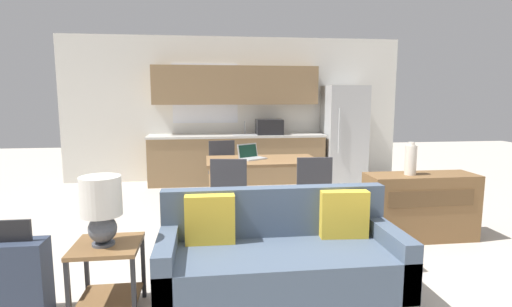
{
  "coord_description": "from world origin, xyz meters",
  "views": [
    {
      "loc": [
        -0.58,
        -3.02,
        1.61
      ],
      "look_at": [
        -0.0,
        1.5,
        0.95
      ],
      "focal_mm": 28.0,
      "sensor_mm": 36.0,
      "label": 1
    }
  ],
  "objects_px": {
    "dining_chair_far_left": "(223,169)",
    "laptop": "(251,155)",
    "refrigerator": "(344,134)",
    "side_table": "(108,267)",
    "dining_chair_near_left": "(230,194)",
    "couch": "(279,255)",
    "credenza": "(420,207)",
    "vase": "(411,160)",
    "table_lamp": "(101,205)",
    "dining_chair_near_right": "(312,191)",
    "dining_table": "(262,164)",
    "suitcase": "(16,278)"
  },
  "relations": [
    {
      "from": "dining_chair_near_right",
      "to": "dining_chair_far_left",
      "type": "bearing_deg",
      "value": -55.97
    },
    {
      "from": "dining_table",
      "to": "dining_chair_near_left",
      "type": "bearing_deg",
      "value": -121.33
    },
    {
      "from": "side_table",
      "to": "table_lamp",
      "type": "height_order",
      "value": "table_lamp"
    },
    {
      "from": "side_table",
      "to": "suitcase",
      "type": "bearing_deg",
      "value": 176.28
    },
    {
      "from": "side_table",
      "to": "laptop",
      "type": "xyz_separation_m",
      "value": [
        1.33,
        2.37,
        0.45
      ]
    },
    {
      "from": "dining_table",
      "to": "couch",
      "type": "xyz_separation_m",
      "value": [
        -0.17,
        -2.18,
        -0.36
      ]
    },
    {
      "from": "dining_table",
      "to": "vase",
      "type": "relative_size",
      "value": 4.06
    },
    {
      "from": "vase",
      "to": "dining_chair_near_left",
      "type": "distance_m",
      "value": 2.05
    },
    {
      "from": "credenza",
      "to": "vase",
      "type": "distance_m",
      "value": 0.56
    },
    {
      "from": "table_lamp",
      "to": "suitcase",
      "type": "xyz_separation_m",
      "value": [
        -0.64,
        0.06,
        -0.54
      ]
    },
    {
      "from": "vase",
      "to": "suitcase",
      "type": "distance_m",
      "value": 3.86
    },
    {
      "from": "dining_table",
      "to": "dining_chair_near_right",
      "type": "xyz_separation_m",
      "value": [
        0.47,
        -0.8,
        -0.19
      ]
    },
    {
      "from": "credenza",
      "to": "laptop",
      "type": "distance_m",
      "value": 2.18
    },
    {
      "from": "dining_chair_far_left",
      "to": "laptop",
      "type": "height_order",
      "value": "laptop"
    },
    {
      "from": "dining_chair_near_right",
      "to": "side_table",
      "type": "bearing_deg",
      "value": 40.6
    },
    {
      "from": "side_table",
      "to": "suitcase",
      "type": "xyz_separation_m",
      "value": [
        -0.66,
        0.04,
        -0.07
      ]
    },
    {
      "from": "refrigerator",
      "to": "side_table",
      "type": "height_order",
      "value": "refrigerator"
    },
    {
      "from": "credenza",
      "to": "dining_chair_near_right",
      "type": "bearing_deg",
      "value": 165.56
    },
    {
      "from": "credenza",
      "to": "laptop",
      "type": "bearing_deg",
      "value": 146.84
    },
    {
      "from": "couch",
      "to": "suitcase",
      "type": "xyz_separation_m",
      "value": [
        -1.97,
        -0.08,
        -0.04
      ]
    },
    {
      "from": "side_table",
      "to": "couch",
      "type": "bearing_deg",
      "value": 5.18
    },
    {
      "from": "dining_chair_far_left",
      "to": "vase",
      "type": "bearing_deg",
      "value": -51.76
    },
    {
      "from": "dining_chair_far_left",
      "to": "credenza",
      "type": "bearing_deg",
      "value": -49.62
    },
    {
      "from": "dining_chair_far_left",
      "to": "dining_table",
      "type": "bearing_deg",
      "value": -66.24
    },
    {
      "from": "side_table",
      "to": "credenza",
      "type": "height_order",
      "value": "credenza"
    },
    {
      "from": "dining_chair_near_right",
      "to": "laptop",
      "type": "bearing_deg",
      "value": -51.7
    },
    {
      "from": "laptop",
      "to": "dining_chair_near_right",
      "type": "bearing_deg",
      "value": -86.11
    },
    {
      "from": "dining_chair_near_left",
      "to": "couch",
      "type": "bearing_deg",
      "value": 111.35
    },
    {
      "from": "dining_table",
      "to": "laptop",
      "type": "height_order",
      "value": "laptop"
    },
    {
      "from": "refrigerator",
      "to": "dining_chair_near_left",
      "type": "xyz_separation_m",
      "value": [
        -2.34,
        -2.85,
        -0.39
      ]
    },
    {
      "from": "refrigerator",
      "to": "vase",
      "type": "relative_size",
      "value": 4.93
    },
    {
      "from": "table_lamp",
      "to": "suitcase",
      "type": "bearing_deg",
      "value": 174.56
    },
    {
      "from": "side_table",
      "to": "table_lamp",
      "type": "xyz_separation_m",
      "value": [
        -0.02,
        -0.02,
        0.47
      ]
    },
    {
      "from": "couch",
      "to": "credenza",
      "type": "bearing_deg",
      "value": 30.72
    },
    {
      "from": "refrigerator",
      "to": "dining_chair_near_left",
      "type": "height_order",
      "value": "refrigerator"
    },
    {
      "from": "table_lamp",
      "to": "dining_chair_far_left",
      "type": "height_order",
      "value": "table_lamp"
    },
    {
      "from": "dining_chair_near_right",
      "to": "laptop",
      "type": "relative_size",
      "value": 2.29
    },
    {
      "from": "dining_table",
      "to": "dining_chair_near_left",
      "type": "relative_size",
      "value": 1.59
    },
    {
      "from": "vase",
      "to": "couch",
      "type": "bearing_deg",
      "value": -147.27
    },
    {
      "from": "vase",
      "to": "suitcase",
      "type": "relative_size",
      "value": 0.5
    },
    {
      "from": "vase",
      "to": "side_table",
      "type": "bearing_deg",
      "value": -158.19
    },
    {
      "from": "dining_table",
      "to": "laptop",
      "type": "distance_m",
      "value": 0.2
    },
    {
      "from": "side_table",
      "to": "vase",
      "type": "height_order",
      "value": "vase"
    },
    {
      "from": "dining_chair_far_left",
      "to": "suitcase",
      "type": "height_order",
      "value": "dining_chair_far_left"
    },
    {
      "from": "laptop",
      "to": "suitcase",
      "type": "relative_size",
      "value": 0.55
    },
    {
      "from": "side_table",
      "to": "suitcase",
      "type": "distance_m",
      "value": 0.67
    },
    {
      "from": "credenza",
      "to": "dining_chair_near_left",
      "type": "height_order",
      "value": "dining_chair_near_left"
    },
    {
      "from": "table_lamp",
      "to": "dining_chair_near_right",
      "type": "bearing_deg",
      "value": 37.71
    },
    {
      "from": "refrigerator",
      "to": "dining_table",
      "type": "bearing_deg",
      "value": -132.12
    },
    {
      "from": "couch",
      "to": "credenza",
      "type": "xyz_separation_m",
      "value": [
        1.81,
        1.08,
        0.04
      ]
    }
  ]
}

